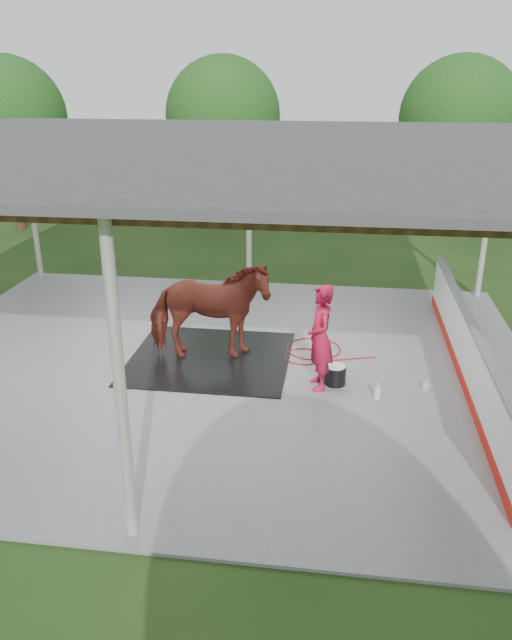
# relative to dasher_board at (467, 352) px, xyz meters

# --- Properties ---
(ground) EXTENTS (100.00, 100.00, 0.00)m
(ground) POSITION_rel_dasher_board_xyz_m (-4.60, 0.00, -0.59)
(ground) COLOR #1E3814
(concrete_slab) EXTENTS (12.00, 10.00, 0.05)m
(concrete_slab) POSITION_rel_dasher_board_xyz_m (-4.60, 0.00, -0.57)
(concrete_slab) COLOR slate
(concrete_slab) RESTS_ON ground
(pavilion_structure) EXTENTS (12.60, 10.60, 4.05)m
(pavilion_structure) POSITION_rel_dasher_board_xyz_m (-4.60, -0.00, 3.37)
(pavilion_structure) COLOR beige
(pavilion_structure) RESTS_ON ground
(dasher_board) EXTENTS (0.16, 8.00, 1.15)m
(dasher_board) POSITION_rel_dasher_board_xyz_m (0.00, 0.00, 0.00)
(dasher_board) COLOR #AF180E
(dasher_board) RESTS_ON concrete_slab
(tree_belt) EXTENTS (28.00, 28.00, 5.80)m
(tree_belt) POSITION_rel_dasher_board_xyz_m (-4.30, 0.90, 3.20)
(tree_belt) COLOR #382314
(tree_belt) RESTS_ON ground
(rubber_mat) EXTENTS (3.03, 2.84, 0.02)m
(rubber_mat) POSITION_rel_dasher_board_xyz_m (-4.69, 0.22, -0.53)
(rubber_mat) COLOR black
(rubber_mat) RESTS_ON concrete_slab
(horse) EXTENTS (2.42, 1.41, 1.92)m
(horse) POSITION_rel_dasher_board_xyz_m (-4.69, 0.22, 0.44)
(horse) COLOR maroon
(horse) RESTS_ON rubber_mat
(handler) EXTENTS (0.61, 0.77, 1.87)m
(handler) POSITION_rel_dasher_board_xyz_m (-2.57, -0.64, 0.39)
(handler) COLOR #B11235
(handler) RESTS_ON concrete_slab
(wash_bucket) EXTENTS (0.38, 0.38, 0.35)m
(wash_bucket) POSITION_rel_dasher_board_xyz_m (-2.28, -0.49, -0.36)
(wash_bucket) COLOR black
(wash_bucket) RESTS_ON concrete_slab
(soap_bottle_a) EXTENTS (0.16, 0.16, 0.31)m
(soap_bottle_a) POSITION_rel_dasher_board_xyz_m (-1.56, -0.97, -0.39)
(soap_bottle_a) COLOR silver
(soap_bottle_a) RESTS_ON concrete_slab
(soap_bottle_b) EXTENTS (0.11, 0.11, 0.17)m
(soap_bottle_b) POSITION_rel_dasher_board_xyz_m (-0.71, -0.49, -0.46)
(soap_bottle_b) COLOR #338CD8
(soap_bottle_b) RESTS_ON concrete_slab
(hose_coil) EXTENTS (1.77, 1.32, 0.02)m
(hose_coil) POSITION_rel_dasher_board_xyz_m (-2.78, 0.81, -0.53)
(hose_coil) COLOR #AA100C
(hose_coil) RESTS_ON concrete_slab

